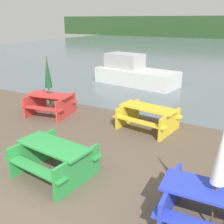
% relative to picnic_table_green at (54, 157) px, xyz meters
% --- Properties ---
extents(ground_plane, '(60.00, 60.00, 0.00)m').
position_rel_picnic_table_green_xyz_m(ground_plane, '(0.25, -1.10, -0.47)').
color(ground_plane, brown).
extents(picnic_table_green, '(1.83, 1.53, 0.77)m').
position_rel_picnic_table_green_xyz_m(picnic_table_green, '(0.00, 0.00, 0.00)').
color(picnic_table_green, green).
rests_on(picnic_table_green, ground_plane).
extents(picnic_table_blue, '(1.81, 1.49, 0.75)m').
position_rel_picnic_table_green_xyz_m(picnic_table_blue, '(3.39, 0.07, -0.01)').
color(picnic_table_blue, blue).
rests_on(picnic_table_blue, ground_plane).
extents(picnic_table_red, '(1.83, 1.64, 0.79)m').
position_rel_picnic_table_green_xyz_m(picnic_table_red, '(-2.87, 3.02, -0.00)').
color(picnic_table_red, red).
rests_on(picnic_table_red, ground_plane).
extents(picnic_table_yellow, '(1.98, 1.60, 0.74)m').
position_rel_picnic_table_green_xyz_m(picnic_table_yellow, '(0.79, 3.57, -0.02)').
color(picnic_table_yellow, yellow).
rests_on(picnic_table_yellow, ground_plane).
extents(umbrella_darkgreen, '(0.26, 0.26, 2.16)m').
position_rel_picnic_table_green_xyz_m(umbrella_darkgreen, '(-2.87, 3.02, 1.12)').
color(umbrella_darkgreen, brown).
rests_on(umbrella_darkgreen, ground_plane).
extents(umbrella_white, '(0.24, 0.24, 2.13)m').
position_rel_picnic_table_green_xyz_m(umbrella_white, '(3.39, 0.07, 1.03)').
color(umbrella_white, brown).
rests_on(umbrella_white, ground_plane).
extents(boat, '(4.69, 2.40, 1.59)m').
position_rel_picnic_table_green_xyz_m(boat, '(-2.32, 9.08, 0.12)').
color(boat, silver).
rests_on(boat, water).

